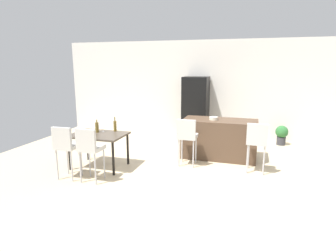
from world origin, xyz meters
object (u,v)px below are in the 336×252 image
object	(u,v)px
kitchen_island	(219,139)
wine_bottle_left	(115,126)
bar_chair_left	(187,135)
refrigerator	(196,108)
bar_chair_middle	(257,140)
wine_glass_right	(103,126)
dining_table	(99,137)
fruit_bowl	(214,118)
potted_plant	(282,134)
wine_glass_middle	(93,130)
wine_bottle_inner	(97,127)
dining_chair_near	(66,144)
dining_chair_far	(89,146)

from	to	relation	value
kitchen_island	wine_bottle_left	distance (m)	2.46
bar_chair_left	wine_bottle_left	xyz separation A→B (m)	(-1.56, -0.31, 0.16)
refrigerator	wine_bottle_left	bearing A→B (deg)	-114.88
bar_chair_middle	wine_bottle_left	world-z (taller)	wine_bottle_left
wine_glass_right	kitchen_island	bearing A→B (deg)	26.65
dining_table	refrigerator	distance (m)	3.38
fruit_bowl	potted_plant	xyz separation A→B (m)	(1.67, 1.66, -0.65)
wine_glass_middle	fruit_bowl	size ratio (longest dim) A/B	0.87
wine_bottle_inner	potted_plant	world-z (taller)	wine_bottle_inner
wine_bottle_left	wine_glass_right	world-z (taller)	wine_bottle_left
wine_bottle_inner	dining_chair_near	bearing A→B (deg)	-99.95
bar_chair_left	wine_glass_middle	size ratio (longest dim) A/B	6.03
wine_glass_middle	kitchen_island	bearing A→B (deg)	32.47
bar_chair_middle	potted_plant	bearing A→B (deg)	74.10
refrigerator	fruit_bowl	world-z (taller)	refrigerator
wine_bottle_inner	wine_glass_right	bearing A→B (deg)	39.39
wine_bottle_inner	dining_chair_far	bearing A→B (deg)	-68.04
wine_glass_right	potted_plant	bearing A→B (deg)	35.73
dining_chair_near	bar_chair_middle	bearing A→B (deg)	21.84
wine_glass_middle	refrigerator	xyz separation A→B (m)	(1.51, 3.17, 0.06)
bar_chair_middle	wine_bottle_inner	size ratio (longest dim) A/B	3.75
bar_chair_left	wine_bottle_inner	xyz separation A→B (m)	(-1.89, -0.52, 0.16)
bar_chair_left	fruit_bowl	size ratio (longest dim) A/B	5.23
dining_table	potted_plant	bearing A→B (deg)	37.62
bar_chair_left	potted_plant	distance (m)	3.22
wine_bottle_left	bar_chair_middle	bearing A→B (deg)	5.89
bar_chair_left	bar_chair_middle	size ratio (longest dim) A/B	1.00
wine_glass_right	potted_plant	size ratio (longest dim) A/B	0.32
kitchen_island	wine_glass_middle	world-z (taller)	kitchen_island
bar_chair_left	refrigerator	bearing A→B (deg)	97.32
kitchen_island	dining_chair_far	distance (m)	3.06
kitchen_island	dining_chair_far	xyz separation A→B (m)	(-2.14, -2.17, 0.24)
bar_chair_middle	fruit_bowl	bearing A→B (deg)	143.65
dining_table	refrigerator	xyz separation A→B (m)	(1.48, 3.03, 0.26)
kitchen_island	dining_table	size ratio (longest dim) A/B	1.51
kitchen_island	dining_chair_near	bearing A→B (deg)	-140.73
bar_chair_middle	wine_bottle_inner	world-z (taller)	bar_chair_middle
refrigerator	dining_table	bearing A→B (deg)	-116.09
wine_bottle_inner	wine_glass_middle	world-z (taller)	wine_bottle_inner
kitchen_island	fruit_bowl	xyz separation A→B (m)	(-0.15, -0.04, 0.50)
wine_glass_middle	potted_plant	size ratio (longest dim) A/B	0.32
bar_chair_left	potted_plant	bearing A→B (deg)	48.28
wine_bottle_inner	refrigerator	xyz separation A→B (m)	(1.58, 2.91, 0.07)
wine_bottle_left	wine_glass_middle	size ratio (longest dim) A/B	1.85
refrigerator	bar_chair_middle	bearing A→B (deg)	-53.77
dining_chair_near	dining_chair_far	size ratio (longest dim) A/B	1.00
bar_chair_middle	refrigerator	size ratio (longest dim) A/B	0.57
wine_glass_right	wine_bottle_inner	bearing A→B (deg)	-140.61
dining_chair_near	wine_glass_middle	distance (m)	0.68
dining_chair_near	wine_bottle_left	world-z (taller)	wine_bottle_left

